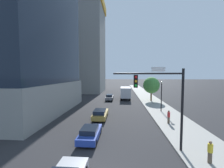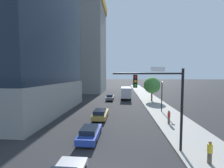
% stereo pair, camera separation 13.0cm
% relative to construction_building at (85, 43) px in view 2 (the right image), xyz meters
% --- Properties ---
extents(sidewalk, '(5.06, 120.00, 0.15)m').
position_rel_construction_building_xyz_m(sidewalk, '(20.93, -26.09, -18.13)').
color(sidewalk, '#9E9B93').
rests_on(sidewalk, ground).
extents(construction_building, '(14.55, 16.87, 42.07)m').
position_rel_construction_building_xyz_m(construction_building, '(0.00, 0.00, 0.00)').
color(construction_building, gray).
rests_on(construction_building, ground).
extents(traffic_light_pole, '(5.71, 0.48, 6.87)m').
position_rel_construction_building_xyz_m(traffic_light_pole, '(17.13, -41.81, -13.34)').
color(traffic_light_pole, black).
rests_on(traffic_light_pole, sidewalk).
extents(street_lamp, '(0.44, 0.44, 5.19)m').
position_rel_construction_building_xyz_m(street_lamp, '(20.58, -28.85, -14.60)').
color(street_lamp, black).
rests_on(street_lamp, sidewalk).
extents(street_tree, '(3.86, 3.86, 5.67)m').
position_rel_construction_building_xyz_m(street_tree, '(20.87, -18.81, -14.32)').
color(street_tree, brown).
rests_on(street_tree, sidewalk).
extents(car_blue, '(1.77, 4.22, 1.32)m').
position_rel_construction_building_xyz_m(car_blue, '(10.79, -40.05, -17.54)').
color(car_blue, '#233D9E').
rests_on(car_blue, ground).
extents(car_gray, '(1.79, 4.71, 1.46)m').
position_rel_construction_building_xyz_m(car_gray, '(10.79, -17.71, -17.45)').
color(car_gray, slate).
rests_on(car_gray, ground).
extents(car_gold, '(1.87, 4.74, 1.45)m').
position_rel_construction_building_xyz_m(car_gold, '(10.79, -33.23, -17.47)').
color(car_gold, '#AD8938').
rests_on(car_gold, ground).
extents(box_truck, '(2.46, 7.20, 3.14)m').
position_rel_construction_building_xyz_m(box_truck, '(14.82, -15.73, -16.43)').
color(box_truck, '#1E4799').
rests_on(box_truck, ground).
extents(pedestrian_yellow_shirt, '(0.34, 0.34, 1.60)m').
position_rel_construction_building_xyz_m(pedestrian_yellow_shirt, '(20.14, -43.45, -17.24)').
color(pedestrian_yellow_shirt, brown).
rests_on(pedestrian_yellow_shirt, sidewalk).
extents(pedestrian_red_shirt, '(0.34, 0.34, 1.70)m').
position_rel_construction_building_xyz_m(pedestrian_red_shirt, '(19.88, -35.11, -17.18)').
color(pedestrian_red_shirt, brown).
rests_on(pedestrian_red_shirt, sidewalk).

